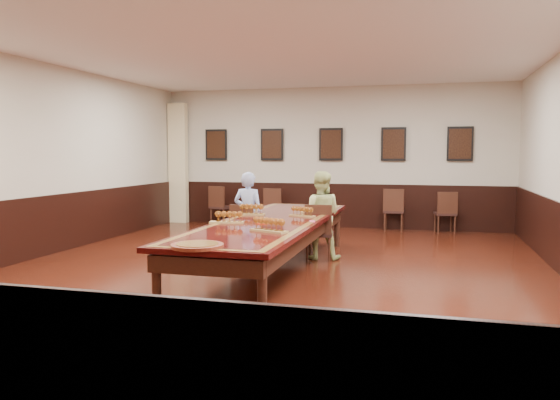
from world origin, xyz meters
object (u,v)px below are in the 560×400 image
(person_man, at_px, (248,214))
(spare_chair_d, at_px, (445,212))
(chair_man, at_px, (246,230))
(chair_woman, at_px, (319,232))
(carved_platter, at_px, (197,246))
(spare_chair_c, at_px, (394,210))
(spare_chair_a, at_px, (222,206))
(person_woman, at_px, (320,215))
(spare_chair_b, at_px, (274,207))
(conference_table, at_px, (271,230))

(person_man, bearing_deg, spare_chair_d, -126.97)
(chair_man, relative_size, chair_woman, 0.97)
(carved_platter, bearing_deg, spare_chair_d, 69.39)
(spare_chair_c, bearing_deg, spare_chair_a, 2.25)
(chair_man, bearing_deg, chair_woman, -171.71)
(spare_chair_a, relative_size, person_woman, 0.66)
(spare_chair_b, height_order, carved_platter, spare_chair_b)
(chair_man, bearing_deg, carved_platter, 105.44)
(spare_chair_c, relative_size, person_man, 0.67)
(chair_man, xyz_separation_m, chair_woman, (1.21, 0.07, 0.01))
(conference_table, height_order, carved_platter, carved_platter)
(chair_woman, bearing_deg, chair_man, -1.85)
(spare_chair_d, distance_m, conference_table, 5.30)
(chair_woman, bearing_deg, carved_platter, 74.98)
(spare_chair_c, height_order, person_woman, person_woman)
(chair_man, xyz_separation_m, spare_chair_c, (2.16, 3.68, 0.03))
(person_woman, bearing_deg, person_man, -1.66)
(spare_chair_c, distance_m, person_woman, 3.66)
(chair_man, distance_m, chair_woman, 1.21)
(conference_table, bearing_deg, spare_chair_d, 61.58)
(chair_man, xyz_separation_m, person_woman, (1.20, 0.16, 0.27))
(chair_woman, distance_m, person_man, 1.22)
(conference_table, xyz_separation_m, carved_platter, (-0.11, -2.33, 0.16))
(chair_man, bearing_deg, person_man, -90.00)
(spare_chair_c, xyz_separation_m, spare_chair_d, (1.07, -0.03, -0.02))
(chair_woman, distance_m, spare_chair_d, 4.12)
(chair_man, bearing_deg, spare_chair_b, -76.23)
(spare_chair_d, bearing_deg, spare_chair_b, -11.45)
(chair_woman, bearing_deg, person_man, -6.26)
(person_woman, bearing_deg, spare_chair_c, -110.22)
(spare_chair_d, bearing_deg, conference_table, 50.49)
(chair_woman, bearing_deg, spare_chair_d, -124.40)
(spare_chair_a, distance_m, spare_chair_d, 5.04)
(spare_chair_c, distance_m, spare_chair_d, 1.07)
(chair_man, xyz_separation_m, carved_platter, (0.60, -3.34, 0.33))
(spare_chair_a, distance_m, carved_platter, 7.30)
(spare_chair_b, relative_size, person_man, 0.64)
(chair_man, relative_size, spare_chair_b, 0.98)
(conference_table, bearing_deg, spare_chair_b, 105.13)
(person_woman, distance_m, conference_table, 1.27)
(person_man, relative_size, carved_platter, 2.27)
(spare_chair_d, xyz_separation_m, carved_platter, (-2.63, -6.99, 0.32))
(chair_man, height_order, spare_chair_a, spare_chair_a)
(chair_man, bearing_deg, person_woman, -167.14)
(spare_chair_b, distance_m, spare_chair_c, 2.71)
(spare_chair_b, bearing_deg, chair_woman, 114.88)
(conference_table, bearing_deg, carved_platter, -92.63)
(spare_chair_b, bearing_deg, spare_chair_d, 178.51)
(spare_chair_d, height_order, person_man, person_man)
(chair_woman, height_order, conference_table, chair_woman)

